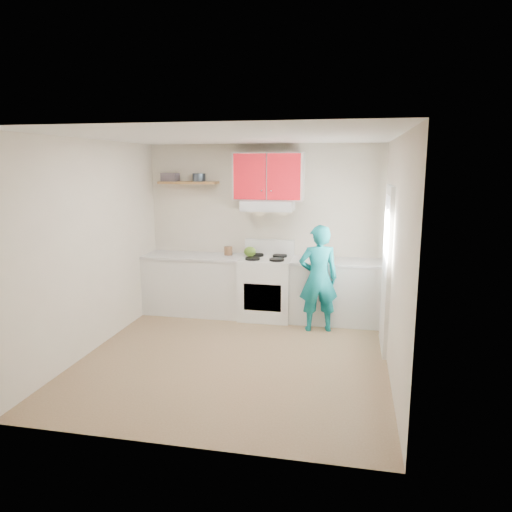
% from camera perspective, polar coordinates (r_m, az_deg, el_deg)
% --- Properties ---
extents(floor, '(3.80, 3.80, 0.00)m').
position_cam_1_polar(floor, '(5.91, -2.54, -11.96)').
color(floor, brown).
rests_on(floor, ground).
extents(ceiling, '(3.60, 3.80, 0.04)m').
position_cam_1_polar(ceiling, '(5.45, -2.78, 14.08)').
color(ceiling, white).
rests_on(ceiling, floor).
extents(back_wall, '(3.60, 0.04, 2.60)m').
position_cam_1_polar(back_wall, '(7.37, 0.95, 3.15)').
color(back_wall, beige).
rests_on(back_wall, floor).
extents(front_wall, '(3.60, 0.04, 2.60)m').
position_cam_1_polar(front_wall, '(3.77, -9.73, -4.62)').
color(front_wall, beige).
rests_on(front_wall, floor).
extents(left_wall, '(0.04, 3.80, 2.60)m').
position_cam_1_polar(left_wall, '(6.22, -18.95, 1.09)').
color(left_wall, beige).
rests_on(left_wall, floor).
extents(right_wall, '(0.04, 3.80, 2.60)m').
position_cam_1_polar(right_wall, '(5.40, 16.22, -0.19)').
color(right_wall, beige).
rests_on(right_wall, floor).
extents(door, '(0.05, 0.85, 2.05)m').
position_cam_1_polar(door, '(6.13, 15.35, -1.46)').
color(door, white).
rests_on(door, floor).
extents(door_glass, '(0.01, 0.55, 0.95)m').
position_cam_1_polar(door_glass, '(6.06, 15.30, 2.48)').
color(door_glass, white).
rests_on(door_glass, door).
extents(counter_left, '(1.52, 0.60, 0.90)m').
position_cam_1_polar(counter_left, '(7.51, -7.33, -3.41)').
color(counter_left, silver).
rests_on(counter_left, floor).
extents(counter_right, '(1.32, 0.60, 0.90)m').
position_cam_1_polar(counter_right, '(7.13, 9.55, -4.26)').
color(counter_right, silver).
rests_on(counter_right, floor).
extents(stove, '(0.76, 0.65, 0.92)m').
position_cam_1_polar(stove, '(7.21, 1.24, -3.86)').
color(stove, white).
rests_on(stove, floor).
extents(range_hood, '(0.76, 0.44, 0.15)m').
position_cam_1_polar(range_hood, '(7.10, 1.43, 6.05)').
color(range_hood, silver).
rests_on(range_hood, back_wall).
extents(upper_cabinets, '(1.02, 0.33, 0.70)m').
position_cam_1_polar(upper_cabinets, '(7.13, 1.52, 9.49)').
color(upper_cabinets, red).
rests_on(upper_cabinets, back_wall).
extents(shelf, '(0.90, 0.30, 0.04)m').
position_cam_1_polar(shelf, '(7.46, -8.07, 8.69)').
color(shelf, brown).
rests_on(shelf, back_wall).
extents(books, '(0.26, 0.20, 0.13)m').
position_cam_1_polar(books, '(7.54, -10.23, 9.26)').
color(books, '#483F47').
rests_on(books, shelf).
extents(tin, '(0.24, 0.24, 0.12)m').
position_cam_1_polar(tin, '(7.45, -6.84, 9.32)').
color(tin, '#333D4C').
rests_on(tin, shelf).
extents(kettle, '(0.24, 0.24, 0.16)m').
position_cam_1_polar(kettle, '(7.20, -0.73, 0.52)').
color(kettle, '#4F7420').
rests_on(kettle, stove).
extents(crock, '(0.17, 0.17, 0.15)m').
position_cam_1_polar(crock, '(7.34, -3.33, 0.53)').
color(crock, brown).
rests_on(crock, counter_left).
extents(cutting_board, '(0.36, 0.32, 0.02)m').
position_cam_1_polar(cutting_board, '(7.00, 8.57, -0.64)').
color(cutting_board, olive).
rests_on(cutting_board, counter_right).
extents(silicone_mat, '(0.34, 0.30, 0.01)m').
position_cam_1_polar(silicone_mat, '(6.98, 12.66, -0.87)').
color(silicone_mat, red).
rests_on(silicone_mat, counter_right).
extents(person, '(0.61, 0.47, 1.50)m').
position_cam_1_polar(person, '(6.64, 7.47, -2.66)').
color(person, '#0E767E').
rests_on(person, floor).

